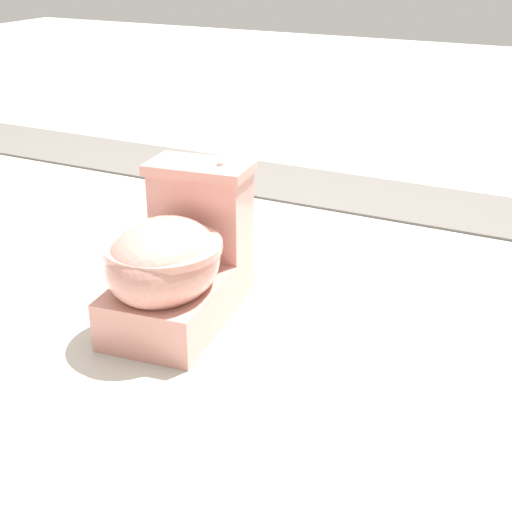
% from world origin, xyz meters
% --- Properties ---
extents(ground_plane, '(14.00, 14.00, 0.00)m').
position_xyz_m(ground_plane, '(0.00, 0.00, 0.00)').
color(ground_plane, beige).
extents(gravel_strip, '(0.56, 8.00, 0.01)m').
position_xyz_m(gravel_strip, '(-1.26, 0.50, 0.01)').
color(gravel_strip, '#605B56').
rests_on(gravel_strip, ground).
extents(toilet, '(0.67, 0.45, 0.52)m').
position_xyz_m(toilet, '(0.25, 0.04, 0.22)').
color(toilet, tan).
rests_on(toilet, ground).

